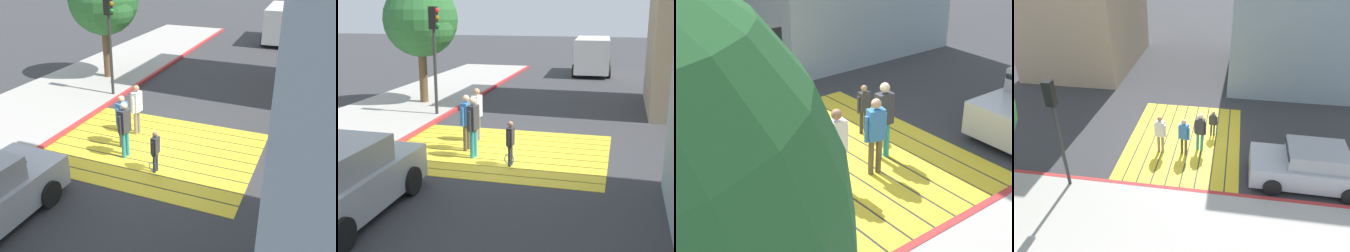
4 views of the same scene
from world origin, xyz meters
TOP-DOWN VIEW (x-y plane):
  - ground_plane at (0.00, 0.00)m, footprint 120.00×120.00m
  - crosswalk_stripes at (0.00, 0.00)m, footprint 6.40×4.90m
  - sidewalk_west at (-5.60, 0.00)m, footprint 4.80×40.00m
  - curb_painted at (-3.25, 0.00)m, footprint 0.16×40.00m
  - car_parked_near_curb at (-2.00, -4.98)m, footprint 2.03×4.32m
  - traffic_light_corner at (-3.58, 3.72)m, footprint 0.39×0.28m
  - pedestrian_adult_lead at (-0.99, -0.13)m, footprint 0.29×0.49m
  - pedestrian_adult_trailing at (-0.57, -0.75)m, footprint 0.28×0.51m
  - pedestrian_adult_side at (-0.98, 0.85)m, footprint 0.27×0.50m
  - pedestrian_child_with_racket at (0.63, -1.21)m, footprint 0.29×0.40m

SIDE VIEW (x-z plane):
  - ground_plane at x=0.00m, z-range 0.00..0.00m
  - crosswalk_stripes at x=0.00m, z-range 0.00..0.01m
  - sidewalk_west at x=-5.60m, z-range 0.00..0.12m
  - curb_painted at x=-3.25m, z-range 0.00..0.13m
  - pedestrian_child_with_racket at x=0.63m, z-range 0.08..1.33m
  - car_parked_near_curb at x=-2.00m, z-range -0.05..1.52m
  - pedestrian_adult_lead at x=-0.99m, z-range 0.14..1.84m
  - pedestrian_adult_side at x=-0.98m, z-range 0.14..1.88m
  - pedestrian_adult_trailing at x=-0.57m, z-range 0.15..1.91m
  - traffic_light_corner at x=-3.58m, z-range 0.92..5.16m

